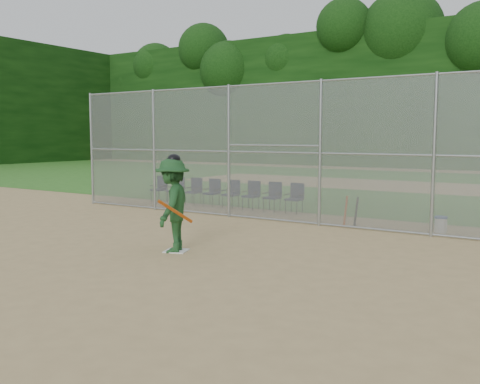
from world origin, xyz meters
The scene contains 17 objects.
ground centered at (0.00, 0.00, 0.00)m, with size 100.00×100.00×0.00m, color tan.
grass_strip centered at (0.00, 18.00, 0.01)m, with size 100.00×100.00×0.00m, color #2F6E21.
dirt_patch_far centered at (0.00, 18.00, 0.01)m, with size 24.00×24.00×0.00m, color tan.
backstop_fence centered at (0.00, 5.00, 2.07)m, with size 16.09×0.09×4.00m.
treeline centered at (0.00, 20.00, 5.50)m, with size 81.00×60.00×11.00m.
home_plate centered at (-0.22, 0.29, 0.01)m, with size 0.47×0.47×0.02m, color white.
batter_at_plate centered at (-0.25, 0.23, 1.01)m, with size 1.22×1.49×2.10m.
water_cooler centered at (4.07, 5.71, 0.21)m, with size 0.33×0.33×0.42m.
spare_bats centered at (1.82, 5.25, 0.42)m, with size 0.36×0.30×0.84m.
chair_0 centered at (-6.35, 6.73, 0.48)m, with size 0.54×0.52×0.96m, color black, non-canonical shape.
chair_1 centered at (-5.53, 6.73, 0.48)m, with size 0.54×0.52×0.96m, color black, non-canonical shape.
chair_2 centered at (-4.72, 6.73, 0.48)m, with size 0.54×0.52×0.96m, color black, non-canonical shape.
chair_3 centered at (-3.91, 6.73, 0.48)m, with size 0.54×0.52×0.96m, color black, non-canonical shape.
chair_4 centered at (-3.09, 6.73, 0.48)m, with size 0.54×0.52×0.96m, color black, non-canonical shape.
chair_5 centered at (-2.28, 6.73, 0.48)m, with size 0.54×0.52×0.96m, color black, non-canonical shape.
chair_6 centered at (-1.46, 6.73, 0.48)m, with size 0.54×0.52×0.96m, color black, non-canonical shape.
chair_7 centered at (-0.65, 6.73, 0.48)m, with size 0.54×0.52×0.96m, color black, non-canonical shape.
Camera 1 is at (7.02, -8.48, 2.47)m, focal length 40.00 mm.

